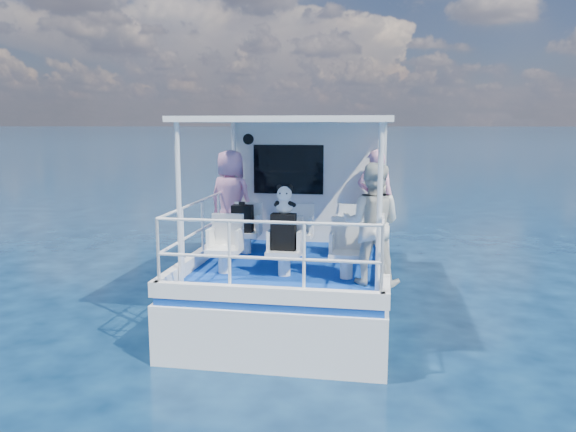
% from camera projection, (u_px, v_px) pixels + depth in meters
% --- Properties ---
extents(ground, '(2000.00, 2000.00, 0.00)m').
position_uv_depth(ground, '(296.00, 310.00, 9.38)').
color(ground, black).
rests_on(ground, ground).
extents(hull, '(3.00, 7.00, 1.60)m').
position_uv_depth(hull, '(304.00, 293.00, 10.35)').
color(hull, white).
rests_on(hull, ground).
extents(deck, '(2.90, 6.90, 0.10)m').
position_uv_depth(deck, '(305.00, 248.00, 10.22)').
color(deck, navy).
rests_on(deck, hull).
extents(cabin, '(2.85, 2.00, 2.20)m').
position_uv_depth(cabin, '(314.00, 178.00, 11.30)').
color(cabin, white).
rests_on(cabin, deck).
extents(canopy, '(3.00, 3.20, 0.08)m').
position_uv_depth(canopy, '(294.00, 120.00, 8.68)').
color(canopy, white).
rests_on(canopy, cabin).
extents(canopy_posts, '(2.77, 2.97, 2.20)m').
position_uv_depth(canopy_posts, '(294.00, 193.00, 8.82)').
color(canopy_posts, white).
rests_on(canopy_posts, deck).
extents(railings, '(2.84, 3.59, 1.00)m').
position_uv_depth(railings, '(290.00, 235.00, 8.60)').
color(railings, white).
rests_on(railings, deck).
extents(seat_port_fwd, '(0.48, 0.46, 0.38)m').
position_uv_depth(seat_port_fwd, '(246.00, 242.00, 9.55)').
color(seat_port_fwd, white).
rests_on(seat_port_fwd, deck).
extents(seat_center_fwd, '(0.48, 0.46, 0.38)m').
position_uv_depth(seat_center_fwd, '(298.00, 244.00, 9.40)').
color(seat_center_fwd, white).
rests_on(seat_center_fwd, deck).
extents(seat_stbd_fwd, '(0.48, 0.46, 0.38)m').
position_uv_depth(seat_stbd_fwd, '(352.00, 246.00, 9.25)').
color(seat_stbd_fwd, white).
rests_on(seat_stbd_fwd, deck).
extents(seat_port_aft, '(0.48, 0.46, 0.38)m').
position_uv_depth(seat_port_aft, '(224.00, 260.00, 8.29)').
color(seat_port_aft, white).
rests_on(seat_port_aft, deck).
extents(seat_center_aft, '(0.48, 0.46, 0.38)m').
position_uv_depth(seat_center_aft, '(284.00, 262.00, 8.14)').
color(seat_center_aft, white).
rests_on(seat_center_aft, deck).
extents(seat_stbd_aft, '(0.48, 0.46, 0.38)m').
position_uv_depth(seat_stbd_aft, '(346.00, 265.00, 7.99)').
color(seat_stbd_aft, white).
rests_on(seat_stbd_aft, deck).
extents(passenger_port_fwd, '(0.76, 0.64, 1.73)m').
position_uv_depth(passenger_port_fwd, '(231.00, 200.00, 9.84)').
color(passenger_port_fwd, pink).
rests_on(passenger_port_fwd, deck).
extents(passenger_stbd_fwd, '(0.65, 0.44, 1.74)m').
position_uv_depth(passenger_stbd_fwd, '(375.00, 199.00, 9.89)').
color(passenger_stbd_fwd, '#F09BBD').
rests_on(passenger_stbd_fwd, deck).
extents(passenger_stbd_aft, '(0.88, 0.72, 1.67)m').
position_uv_depth(passenger_stbd_aft, '(372.00, 224.00, 7.62)').
color(passenger_stbd_aft, silver).
rests_on(passenger_stbd_aft, deck).
extents(backpack_port, '(0.35, 0.20, 0.46)m').
position_uv_depth(backpack_port, '(242.00, 218.00, 9.42)').
color(backpack_port, black).
rests_on(backpack_port, seat_port_fwd).
extents(backpack_center, '(0.35, 0.20, 0.53)m').
position_uv_depth(backpack_center, '(284.00, 232.00, 8.06)').
color(backpack_center, black).
rests_on(backpack_center, seat_center_aft).
extents(compact_camera, '(0.10, 0.06, 0.06)m').
position_uv_depth(compact_camera, '(242.00, 203.00, 9.36)').
color(compact_camera, black).
rests_on(compact_camera, backpack_port).
extents(panda, '(0.27, 0.22, 0.41)m').
position_uv_depth(panda, '(285.00, 199.00, 8.01)').
color(panda, white).
rests_on(panda, backpack_center).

